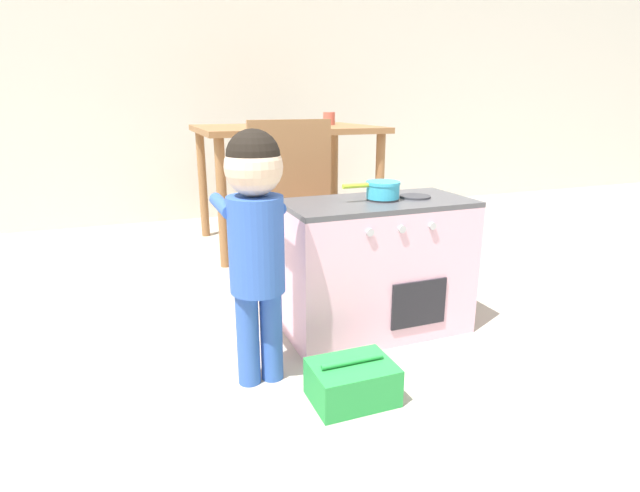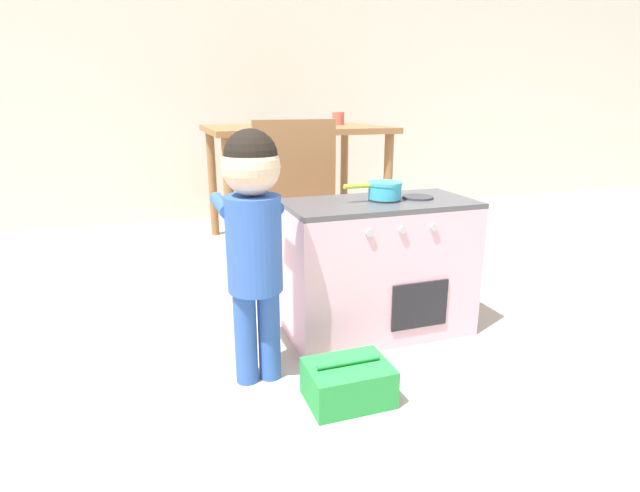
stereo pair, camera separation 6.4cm
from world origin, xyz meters
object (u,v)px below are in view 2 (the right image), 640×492
(play_kitchen, at_px, (378,267))
(cup_on_table, at_px, (338,118))
(dining_table, at_px, (295,142))
(toy_pot, at_px, (384,189))
(toy_basket, at_px, (348,382))
(dining_chair_near, at_px, (289,198))
(child_figure, at_px, (253,224))

(play_kitchen, distance_m, cup_on_table, 1.59)
(dining_table, bearing_deg, toy_pot, -91.99)
(play_kitchen, distance_m, dining_table, 1.46)
(toy_basket, bearing_deg, play_kitchen, 55.25)
(toy_pot, height_order, toy_basket, toy_pot)
(dining_chair_near, bearing_deg, play_kitchen, -73.46)
(child_figure, xyz_separation_m, toy_basket, (0.24, -0.22, -0.48))
(child_figure, xyz_separation_m, dining_table, (0.61, 1.62, 0.12))
(play_kitchen, height_order, toy_basket, play_kitchen)
(toy_basket, relative_size, dining_table, 0.24)
(dining_table, distance_m, cup_on_table, 0.35)
(play_kitchen, relative_size, toy_basket, 2.81)
(dining_chair_near, bearing_deg, child_figure, -112.54)
(toy_pot, xyz_separation_m, dining_table, (0.05, 1.40, 0.07))
(cup_on_table, bearing_deg, dining_table, -171.60)
(toy_basket, relative_size, cup_on_table, 3.19)
(child_figure, relative_size, toy_basket, 3.22)
(child_figure, bearing_deg, cup_on_table, 60.97)
(cup_on_table, bearing_deg, dining_chair_near, -125.08)
(play_kitchen, xyz_separation_m, child_figure, (-0.54, -0.21, 0.27))
(child_figure, bearing_deg, toy_basket, -42.99)
(play_kitchen, bearing_deg, toy_basket, -124.75)
(dining_table, xyz_separation_m, dining_chair_near, (-0.25, -0.77, -0.21))
(toy_basket, bearing_deg, child_figure, 137.01)
(child_figure, distance_m, cup_on_table, 1.92)
(toy_pot, bearing_deg, toy_basket, -126.02)
(dining_chair_near, height_order, cup_on_table, cup_on_table)
(toy_pot, bearing_deg, dining_table, 88.01)
(child_figure, bearing_deg, dining_table, 69.41)
(dining_chair_near, bearing_deg, toy_pot, -72.23)
(play_kitchen, bearing_deg, toy_pot, 1.82)
(toy_pot, bearing_deg, child_figure, -159.07)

